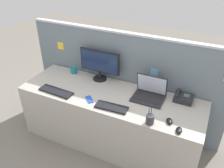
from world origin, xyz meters
name	(u,v)px	position (x,y,z in m)	size (l,w,h in m)	color
ground_plane	(110,139)	(0.00, 0.00, 0.00)	(10.00, 10.00, 0.00)	slate
desk	(110,118)	(0.00, 0.00, 0.36)	(2.22, 0.73, 0.73)	#ADA89E
cubicle_divider	(123,82)	(0.00, 0.40, 0.69)	(2.65, 0.08, 1.38)	slate
desktop_monitor	(100,63)	(-0.28, 0.28, 0.96)	(0.54, 0.18, 0.40)	black
laptop	(150,93)	(0.44, 0.15, 0.79)	(0.36, 0.28, 0.26)	#232328
desk_phone	(183,98)	(0.80, 0.25, 0.76)	(0.21, 0.18, 0.10)	#232328
keyboard_main	(111,107)	(0.13, -0.23, 0.74)	(0.36, 0.13, 0.02)	black
keyboard_spare	(56,91)	(-0.62, -0.23, 0.74)	(0.44, 0.13, 0.02)	black
computer_mouse_right_hand	(169,121)	(0.76, -0.19, 0.74)	(0.06, 0.10, 0.03)	black
computer_mouse_left_hand	(179,130)	(0.87, -0.29, 0.74)	(0.06, 0.10, 0.03)	black
pen_cup	(150,119)	(0.58, -0.29, 0.78)	(0.08, 0.08, 0.19)	#333338
cell_phone_blue_case	(89,99)	(-0.17, -0.20, 0.73)	(0.06, 0.15, 0.01)	blue
coffee_mug	(74,70)	(-0.69, 0.27, 0.77)	(0.12, 0.08, 0.09)	#197A84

